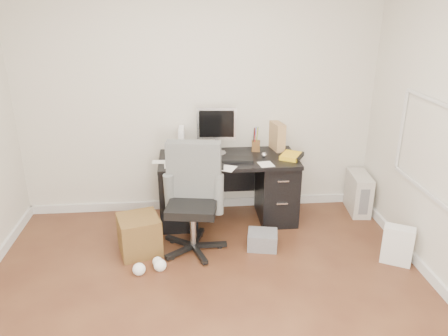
# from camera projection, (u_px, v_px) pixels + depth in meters

# --- Properties ---
(ground) EXTENTS (4.00, 4.00, 0.00)m
(ground) POSITION_uv_depth(u_px,v_px,m) (211.00, 318.00, 3.46)
(ground) COLOR #432115
(ground) RESTS_ON ground
(room_shell) EXTENTS (4.02, 4.02, 2.71)m
(room_shell) POSITION_uv_depth(u_px,v_px,m) (213.00, 113.00, 2.89)
(room_shell) COLOR beige
(room_shell) RESTS_ON ground
(desk) EXTENTS (1.50, 0.70, 0.75)m
(desk) POSITION_uv_depth(u_px,v_px,m) (228.00, 187.00, 4.87)
(desk) COLOR black
(desk) RESTS_ON ground
(loose_papers) EXTENTS (1.10, 0.60, 0.00)m
(loose_papers) POSITION_uv_depth(u_px,v_px,m) (210.00, 160.00, 4.68)
(loose_papers) COLOR white
(loose_papers) RESTS_ON desk
(lcd_monitor) EXTENTS (0.45, 0.28, 0.54)m
(lcd_monitor) POSITION_uv_depth(u_px,v_px,m) (217.00, 131.00, 4.74)
(lcd_monitor) COLOR #BCBBC0
(lcd_monitor) RESTS_ON desk
(keyboard) EXTENTS (0.50, 0.23, 0.03)m
(keyboard) POSITION_uv_depth(u_px,v_px,m) (231.00, 159.00, 4.66)
(keyboard) COLOR black
(keyboard) RESTS_ON desk
(computer_mouse) EXTENTS (0.07, 0.07, 0.06)m
(computer_mouse) POSITION_uv_depth(u_px,v_px,m) (264.00, 155.00, 4.73)
(computer_mouse) COLOR #BCBBC0
(computer_mouse) RESTS_ON desk
(travel_mug) EXTENTS (0.10, 0.10, 0.18)m
(travel_mug) POSITION_uv_depth(u_px,v_px,m) (184.00, 153.00, 4.60)
(travel_mug) COLOR navy
(travel_mug) RESTS_ON desk
(white_binder) EXTENTS (0.12, 0.25, 0.29)m
(white_binder) POSITION_uv_depth(u_px,v_px,m) (182.00, 140.00, 4.84)
(white_binder) COLOR white
(white_binder) RESTS_ON desk
(magazine_file) EXTENTS (0.18, 0.29, 0.31)m
(magazine_file) POSITION_uv_depth(u_px,v_px,m) (277.00, 136.00, 4.95)
(magazine_file) COLOR olive
(magazine_file) RESTS_ON desk
(pen_cup) EXTENTS (0.13, 0.13, 0.27)m
(pen_cup) POSITION_uv_depth(u_px,v_px,m) (256.00, 139.00, 4.91)
(pen_cup) COLOR #553318
(pen_cup) RESTS_ON desk
(yellow_book) EXTENTS (0.30, 0.32, 0.04)m
(yellow_book) POSITION_uv_depth(u_px,v_px,m) (292.00, 156.00, 4.73)
(yellow_book) COLOR yellow
(yellow_book) RESTS_ON desk
(paper_remote) EXTENTS (0.31, 0.29, 0.02)m
(paper_remote) POSITION_uv_depth(u_px,v_px,m) (223.00, 167.00, 4.45)
(paper_remote) COLOR white
(paper_remote) RESTS_ON desk
(office_chair) EXTENTS (0.70, 0.70, 1.08)m
(office_chair) POSITION_uv_depth(u_px,v_px,m) (192.00, 201.00, 4.21)
(office_chair) COLOR #4E504E
(office_chair) RESTS_ON ground
(pc_tower) EXTENTS (0.25, 0.49, 0.47)m
(pc_tower) POSITION_uv_depth(u_px,v_px,m) (358.00, 193.00, 5.12)
(pc_tower) COLOR #A6A096
(pc_tower) RESTS_ON ground
(shopping_bag) EXTENTS (0.34, 0.31, 0.38)m
(shopping_bag) POSITION_uv_depth(u_px,v_px,m) (398.00, 245.00, 4.13)
(shopping_bag) COLOR silver
(shopping_bag) RESTS_ON ground
(wicker_basket) EXTENTS (0.48, 0.48, 0.38)m
(wicker_basket) POSITION_uv_depth(u_px,v_px,m) (139.00, 235.00, 4.30)
(wicker_basket) COLOR #503918
(wicker_basket) RESTS_ON ground
(desk_printer) EXTENTS (0.33, 0.29, 0.17)m
(desk_printer) POSITION_uv_depth(u_px,v_px,m) (262.00, 240.00, 4.41)
(desk_printer) COLOR #5C5C61
(desk_printer) RESTS_ON ground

